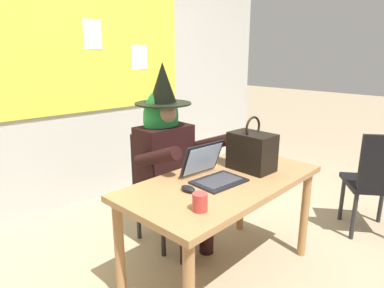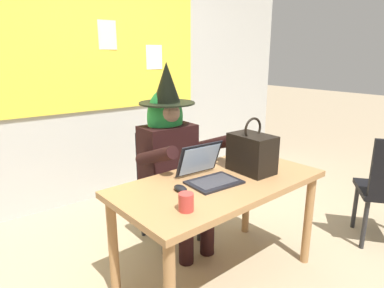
% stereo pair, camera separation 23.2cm
% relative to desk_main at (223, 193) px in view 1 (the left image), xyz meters
% --- Properties ---
extents(ground_plane, '(24.00, 24.00, 0.00)m').
position_rel_desk_main_xyz_m(ground_plane, '(-0.09, -0.01, -0.63)').
color(ground_plane, tan).
extents(wall_back_bulletin, '(5.30, 2.01, 2.97)m').
position_rel_desk_main_xyz_m(wall_back_bulletin, '(-0.09, 1.82, 0.87)').
color(wall_back_bulletin, '#B2B2AD').
rests_on(wall_back_bulletin, ground).
extents(desk_main, '(1.41, 0.77, 0.72)m').
position_rel_desk_main_xyz_m(desk_main, '(0.00, 0.00, 0.00)').
color(desk_main, '#A37547').
rests_on(desk_main, ground).
extents(chair_at_desk, '(0.43, 0.43, 0.90)m').
position_rel_desk_main_xyz_m(chair_at_desk, '(0.03, 0.71, -0.13)').
color(chair_at_desk, black).
rests_on(chair_at_desk, ground).
extents(person_costumed, '(0.59, 0.68, 1.45)m').
position_rel_desk_main_xyz_m(person_costumed, '(0.03, 0.59, 0.16)').
color(person_costumed, black).
rests_on(person_costumed, ground).
extents(laptop, '(0.33, 0.33, 0.23)m').
position_rel_desk_main_xyz_m(laptop, '(-0.06, 0.04, 0.14)').
color(laptop, black).
rests_on(laptop, desk_main).
extents(computer_mouse, '(0.06, 0.11, 0.03)m').
position_rel_desk_main_xyz_m(computer_mouse, '(-0.30, 0.01, 0.11)').
color(computer_mouse, black).
rests_on(computer_mouse, desk_main).
extents(handbag, '(0.20, 0.30, 0.38)m').
position_rel_desk_main_xyz_m(handbag, '(0.28, -0.01, 0.23)').
color(handbag, black).
rests_on(handbag, desk_main).
extents(coffee_mug, '(0.08, 0.08, 0.09)m').
position_rel_desk_main_xyz_m(coffee_mug, '(-0.42, -0.21, 0.14)').
color(coffee_mug, '#B23833').
rests_on(coffee_mug, desk_main).
extents(chair_extra_corner, '(0.59, 0.59, 0.91)m').
position_rel_desk_main_xyz_m(chair_extra_corner, '(1.33, -0.51, -0.12)').
color(chair_extra_corner, black).
rests_on(chair_extra_corner, ground).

